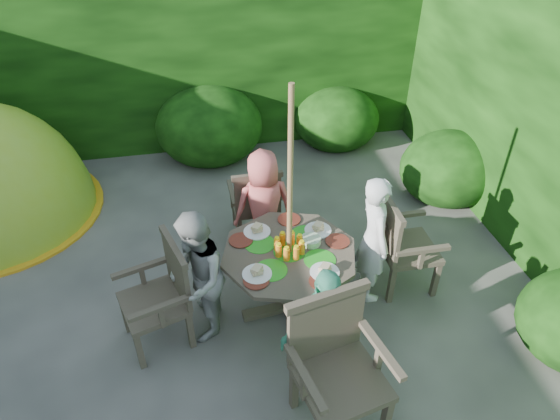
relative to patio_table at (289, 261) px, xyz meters
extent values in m
plane|color=#413F3A|center=(-1.05, -0.31, -0.59)|extent=(60.00, 60.00, 0.00)
cube|color=black|center=(-1.05, 3.69, 0.66)|extent=(9.00, 1.00, 2.50)
cylinder|color=#3B3226|center=(0.00, 0.00, -0.26)|extent=(0.12, 0.12, 0.66)
cube|color=#3B3226|center=(0.00, 0.00, -0.56)|extent=(0.88, 0.19, 0.06)
cube|color=#3B3226|center=(0.00, 0.00, -0.56)|extent=(0.19, 0.88, 0.06)
cylinder|color=#3B3226|center=(0.00, 0.00, 0.09)|extent=(1.32, 1.32, 0.04)
cylinder|color=green|center=(-0.20, -0.20, 0.11)|extent=(0.27, 0.27, 0.00)
cylinder|color=green|center=(0.23, -0.15, 0.11)|extent=(0.27, 0.27, 0.00)
cylinder|color=green|center=(-0.23, 0.15, 0.11)|extent=(0.27, 0.27, 0.00)
cylinder|color=green|center=(0.19, 0.19, 0.11)|extent=(0.27, 0.27, 0.00)
cylinder|color=green|center=(0.00, 0.00, 0.11)|extent=(0.27, 0.27, 0.00)
cylinder|color=white|center=(0.31, 0.23, 0.12)|extent=(0.24, 0.24, 0.01)
cylinder|color=white|center=(-0.23, 0.31, 0.12)|extent=(0.24, 0.24, 0.01)
cylinder|color=white|center=(-0.32, -0.23, 0.12)|extent=(0.24, 0.24, 0.01)
cylinder|color=white|center=(0.22, -0.31, 0.12)|extent=(0.24, 0.24, 0.01)
cylinder|color=#AA2A0B|center=(0.44, 0.04, 0.12)|extent=(0.21, 0.21, 0.01)
cylinder|color=#AA2A0B|center=(0.09, 0.43, 0.12)|extent=(0.21, 0.21, 0.01)
cylinder|color=#AA2A0B|center=(-0.39, 0.22, 0.12)|extent=(0.21, 0.21, 0.01)
cylinder|color=#AA2A0B|center=(-0.33, -0.30, 0.12)|extent=(0.21, 0.21, 0.01)
cylinder|color=#AA2A0B|center=(0.18, -0.41, 0.12)|extent=(0.21, 0.21, 0.01)
cylinder|color=#5B9A3B|center=(0.20, 0.07, 0.14)|extent=(0.17, 0.17, 0.06)
cylinder|color=brown|center=(0.00, 0.00, 0.51)|extent=(0.05, 0.05, 2.20)
cube|color=#3B3226|center=(1.17, 0.12, -0.16)|extent=(0.51, 0.52, 0.05)
cube|color=#3B3226|center=(1.39, -0.10, -0.38)|extent=(0.05, 0.05, 0.42)
cube|color=#3B3226|center=(1.39, 0.34, -0.38)|extent=(0.05, 0.05, 0.42)
cube|color=#3B3226|center=(0.95, -0.10, -0.38)|extent=(0.05, 0.05, 0.42)
cube|color=#3B3226|center=(0.95, 0.34, -0.38)|extent=(0.05, 0.05, 0.42)
cube|color=#3B3226|center=(0.93, 0.12, 0.11)|extent=(0.04, 0.52, 0.50)
cube|color=#3B3226|center=(1.17, -0.14, 0.04)|extent=(0.50, 0.05, 0.04)
cube|color=#3B3226|center=(1.17, 0.38, 0.04)|extent=(0.50, 0.05, 0.04)
cube|color=#3B3226|center=(-1.18, -0.12, -0.16)|extent=(0.63, 0.64, 0.05)
cube|color=#3B3226|center=(-1.45, 0.02, -0.38)|extent=(0.06, 0.06, 0.42)
cube|color=#3B3226|center=(-1.32, -0.40, -0.38)|extent=(0.06, 0.06, 0.42)
cube|color=#3B3226|center=(-1.04, 0.15, -0.38)|extent=(0.06, 0.06, 0.42)
cube|color=#3B3226|center=(-0.90, -0.27, -0.38)|extent=(0.06, 0.06, 0.42)
cube|color=#3B3226|center=(-0.95, -0.05, 0.11)|extent=(0.19, 0.50, 0.50)
cube|color=#3B3226|center=(-1.26, 0.12, 0.04)|extent=(0.49, 0.20, 0.04)
cube|color=#3B3226|center=(-1.10, -0.37, 0.04)|extent=(0.49, 0.20, 0.04)
cube|color=#3B3226|center=(-0.13, 1.17, -0.19)|extent=(0.49, 0.47, 0.05)
cube|color=#3B3226|center=(0.07, 1.38, -0.40)|extent=(0.05, 0.05, 0.38)
cube|color=#3B3226|center=(-0.33, 1.37, -0.40)|extent=(0.05, 0.05, 0.38)
cube|color=#3B3226|center=(0.08, 0.98, -0.40)|extent=(0.05, 0.05, 0.38)
cube|color=#3B3226|center=(-0.32, 0.97, -0.40)|extent=(0.05, 0.05, 0.38)
cube|color=#3B3226|center=(-0.12, 0.95, 0.05)|extent=(0.48, 0.05, 0.46)
cube|color=#3B3226|center=(0.11, 1.18, -0.01)|extent=(0.06, 0.46, 0.04)
cube|color=#3B3226|center=(-0.36, 1.17, -0.01)|extent=(0.06, 0.46, 0.04)
cube|color=#3B3226|center=(0.12, -1.17, -0.11)|extent=(0.68, 0.67, 0.06)
cube|color=#3B3226|center=(0.41, -1.36, -0.35)|extent=(0.07, 0.07, 0.47)
cube|color=#3B3226|center=(-0.17, -0.99, -0.35)|extent=(0.07, 0.07, 0.47)
cube|color=#3B3226|center=(0.31, -0.88, -0.35)|extent=(0.07, 0.07, 0.47)
cube|color=#3B3226|center=(0.06, -0.91, 0.19)|extent=(0.57, 0.17, 0.56)
cube|color=#3B3226|center=(-0.16, -1.24, 0.11)|extent=(0.17, 0.56, 0.04)
cube|color=#3B3226|center=(0.40, -1.11, 0.11)|extent=(0.17, 0.56, 0.04)
imported|color=silver|center=(0.79, 0.08, 0.05)|extent=(0.32, 0.47, 1.28)
imported|color=#999994|center=(-0.80, -0.08, 0.03)|extent=(0.53, 0.65, 1.24)
imported|color=#D75C59|center=(-0.09, 0.79, 0.03)|extent=(0.64, 0.45, 1.23)
imported|color=#4CB18B|center=(0.08, -0.80, 0.00)|extent=(0.74, 0.46, 1.17)
ellipsoid|color=#9CBD24|center=(-3.02, 2.09, -0.59)|extent=(2.70, 2.70, 2.69)
camera|label=1|loc=(-0.71, -3.14, 2.91)|focal=32.00mm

